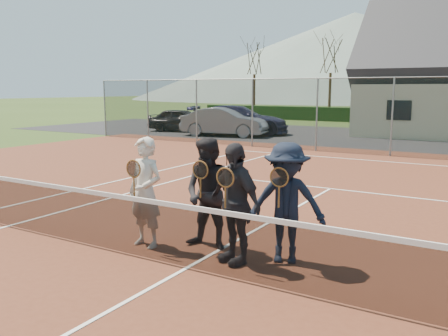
{
  "coord_description": "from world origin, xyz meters",
  "views": [
    {
      "loc": [
        3.8,
        -5.31,
        2.58
      ],
      "look_at": [
        -0.28,
        1.5,
        1.25
      ],
      "focal_mm": 38.0,
      "sensor_mm": 36.0,
      "label": 1
    }
  ],
  "objects_px": {
    "player_b": "(210,194)",
    "player_c": "(235,203)",
    "player_d": "(286,203)",
    "car_a": "(182,120)",
    "tennis_net": "(187,234)",
    "car_c": "(239,120)",
    "car_b": "(224,122)",
    "player_a": "(146,192)"
  },
  "relations": [
    {
      "from": "player_b",
      "to": "player_c",
      "type": "xyz_separation_m",
      "value": [
        0.65,
        -0.35,
        0.0
      ]
    },
    {
      "from": "tennis_net",
      "to": "player_d",
      "type": "height_order",
      "value": "player_d"
    },
    {
      "from": "car_c",
      "to": "player_b",
      "type": "height_order",
      "value": "player_b"
    },
    {
      "from": "player_a",
      "to": "tennis_net",
      "type": "bearing_deg",
      "value": -22.42
    },
    {
      "from": "car_c",
      "to": "tennis_net",
      "type": "relative_size",
      "value": 0.48
    },
    {
      "from": "tennis_net",
      "to": "player_a",
      "type": "relative_size",
      "value": 6.49
    },
    {
      "from": "car_c",
      "to": "player_a",
      "type": "relative_size",
      "value": 3.13
    },
    {
      "from": "car_b",
      "to": "player_d",
      "type": "height_order",
      "value": "player_d"
    },
    {
      "from": "car_c",
      "to": "car_a",
      "type": "bearing_deg",
      "value": 71.98
    },
    {
      "from": "car_a",
      "to": "player_a",
      "type": "distance_m",
      "value": 21.31
    },
    {
      "from": "car_a",
      "to": "player_a",
      "type": "xyz_separation_m",
      "value": [
        12.04,
        -17.58,
        0.22
      ]
    },
    {
      "from": "player_c",
      "to": "player_d",
      "type": "height_order",
      "value": "same"
    },
    {
      "from": "car_a",
      "to": "player_d",
      "type": "relative_size",
      "value": 2.28
    },
    {
      "from": "player_b",
      "to": "player_d",
      "type": "height_order",
      "value": "same"
    },
    {
      "from": "player_c",
      "to": "car_b",
      "type": "bearing_deg",
      "value": 121.34
    },
    {
      "from": "tennis_net",
      "to": "player_b",
      "type": "height_order",
      "value": "player_b"
    },
    {
      "from": "car_b",
      "to": "tennis_net",
      "type": "relative_size",
      "value": 0.4
    },
    {
      "from": "player_d",
      "to": "player_b",
      "type": "bearing_deg",
      "value": -177.5
    },
    {
      "from": "tennis_net",
      "to": "player_c",
      "type": "bearing_deg",
      "value": 51.53
    },
    {
      "from": "car_b",
      "to": "player_c",
      "type": "height_order",
      "value": "player_c"
    },
    {
      "from": "player_c",
      "to": "player_a",
      "type": "bearing_deg",
      "value": -176.38
    },
    {
      "from": "car_b",
      "to": "tennis_net",
      "type": "distance_m",
      "value": 19.47
    },
    {
      "from": "car_c",
      "to": "player_a",
      "type": "distance_m",
      "value": 19.62
    },
    {
      "from": "player_b",
      "to": "car_c",
      "type": "bearing_deg",
      "value": 117.82
    },
    {
      "from": "car_b",
      "to": "player_a",
      "type": "height_order",
      "value": "player_a"
    },
    {
      "from": "player_b",
      "to": "player_d",
      "type": "distance_m",
      "value": 1.3
    },
    {
      "from": "car_c",
      "to": "player_a",
      "type": "xyz_separation_m",
      "value": [
        8.21,
        -17.82,
        0.1
      ]
    },
    {
      "from": "car_a",
      "to": "tennis_net",
      "type": "height_order",
      "value": "car_a"
    },
    {
      "from": "tennis_net",
      "to": "player_a",
      "type": "xyz_separation_m",
      "value": [
        -1.15,
        0.47,
        0.38
      ]
    },
    {
      "from": "car_b",
      "to": "car_c",
      "type": "xyz_separation_m",
      "value": [
        0.17,
        1.32,
        0.04
      ]
    },
    {
      "from": "car_c",
      "to": "player_a",
      "type": "height_order",
      "value": "player_a"
    },
    {
      "from": "car_a",
      "to": "car_c",
      "type": "bearing_deg",
      "value": -98.67
    },
    {
      "from": "player_a",
      "to": "car_a",
      "type": "bearing_deg",
      "value": 124.4
    },
    {
      "from": "player_c",
      "to": "player_d",
      "type": "relative_size",
      "value": 1.0
    },
    {
      "from": "player_b",
      "to": "car_b",
      "type": "bearing_deg",
      "value": 120.17
    },
    {
      "from": "car_c",
      "to": "car_b",
      "type": "bearing_deg",
      "value": 151.25
    },
    {
      "from": "car_a",
      "to": "car_b",
      "type": "xyz_separation_m",
      "value": [
        3.66,
        -1.08,
        0.08
      ]
    },
    {
      "from": "tennis_net",
      "to": "car_b",
      "type": "bearing_deg",
      "value": 119.31
    },
    {
      "from": "car_b",
      "to": "player_b",
      "type": "relative_size",
      "value": 2.62
    },
    {
      "from": "tennis_net",
      "to": "player_d",
      "type": "xyz_separation_m",
      "value": [
        1.1,
        0.98,
        0.38
      ]
    },
    {
      "from": "player_c",
      "to": "player_b",
      "type": "bearing_deg",
      "value": 151.88
    },
    {
      "from": "car_b",
      "to": "player_c",
      "type": "xyz_separation_m",
      "value": [
        9.99,
        -16.4,
        0.14
      ]
    }
  ]
}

